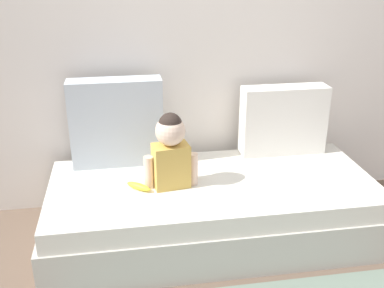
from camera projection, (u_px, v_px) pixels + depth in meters
name	position (u px, v px, depth m)	size (l,w,h in m)	color
ground_plane	(212.00, 235.00, 2.91)	(12.00, 12.00, 0.00)	brown
back_wall	(197.00, 23.00, 2.96)	(5.22, 0.10, 2.49)	silver
couch	(212.00, 209.00, 2.84)	(2.02, 0.90, 0.39)	beige
throw_pillow_left	(117.00, 123.00, 2.89)	(0.58, 0.16, 0.56)	#B2BCC6
throw_pillow_right	(283.00, 120.00, 3.07)	(0.57, 0.16, 0.47)	silver
toddler	(171.00, 149.00, 2.61)	(0.32, 0.17, 0.45)	gold
banana	(139.00, 186.00, 2.65)	(0.17, 0.04, 0.04)	yellow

